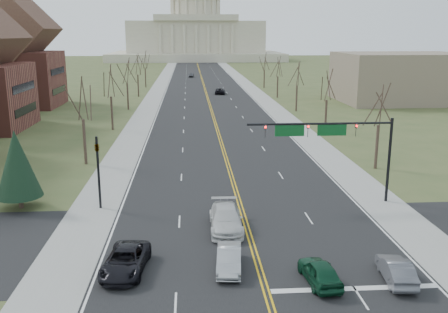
{
  "coord_description": "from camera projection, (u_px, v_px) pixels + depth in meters",
  "views": [
    {
      "loc": [
        -4.1,
        -25.81,
        13.95
      ],
      "look_at": [
        -1.01,
        18.26,
        3.0
      ],
      "focal_mm": 40.0,
      "sensor_mm": 36.0,
      "label": 1
    }
  ],
  "objects": [
    {
      "name": "tree_l_1",
      "position": [
        110.0,
        83.0,
        72.38
      ],
      "size": [
        3.96,
        3.96,
        9.0
      ],
      "color": "#3E2E24",
      "rests_on": "ground"
    },
    {
      "name": "signal_mast",
      "position": [
        331.0,
        136.0,
        40.81
      ],
      "size": [
        12.12,
        0.44,
        7.2
      ],
      "color": "black",
      "rests_on": "ground"
    },
    {
      "name": "tree_r_2",
      "position": [
        297.0,
        75.0,
        90.07
      ],
      "size": [
        3.74,
        3.74,
        8.5
      ],
      "color": "#3E2E24",
      "rests_on": "ground"
    },
    {
      "name": "tree_r_4",
      "position": [
        264.0,
        63.0,
        128.8
      ],
      "size": [
        3.74,
        3.74,
        8.5
      ],
      "color": "#3E2E24",
      "rests_on": "ground"
    },
    {
      "name": "car_nb_outer_lead",
      "position": [
        396.0,
        270.0,
        28.73
      ],
      "size": [
        1.84,
        4.19,
        1.34
      ],
      "primitive_type": "imported",
      "rotation": [
        0.0,
        0.0,
        3.03
      ],
      "color": "#575960",
      "rests_on": "road"
    },
    {
      "name": "car_far_nb",
      "position": [
        220.0,
        91.0,
        117.67
      ],
      "size": [
        2.59,
        5.13,
        1.39
      ],
      "primitive_type": "imported",
      "rotation": [
        0.0,
        0.0,
        3.08
      ],
      "color": "black",
      "rests_on": "road"
    },
    {
      "name": "tree_l_3",
      "position": [
        137.0,
        66.0,
        111.11
      ],
      "size": [
        3.96,
        3.96,
        9.0
      ],
      "color": "#3E2E24",
      "rests_on": "ground"
    },
    {
      "name": "edge_line_left",
      "position": [
        168.0,
        86.0,
        134.46
      ],
      "size": [
        0.15,
        380.0,
        0.01
      ],
      "primitive_type": "cube",
      "color": "silver",
      "rests_on": "road"
    },
    {
      "name": "conifer_l",
      "position": [
        17.0,
        164.0,
        40.05
      ],
      "size": [
        3.64,
        3.64,
        6.5
      ],
      "color": "#3E2E24",
      "rests_on": "ground"
    },
    {
      "name": "car_sb_inner_second",
      "position": [
        226.0,
        219.0,
        36.21
      ],
      "size": [
        2.39,
        5.73,
        1.65
      ],
      "primitive_type": "imported",
      "rotation": [
        0.0,
        0.0,
        -0.01
      ],
      "color": "silver",
      "rests_on": "road"
    },
    {
      "name": "tree_l_2",
      "position": [
        127.0,
        72.0,
        91.74
      ],
      "size": [
        3.96,
        3.96,
        9.0
      ],
      "color": "#3E2E24",
      "rests_on": "ground"
    },
    {
      "name": "center_line",
      "position": [
        204.0,
        86.0,
        135.13
      ],
      "size": [
        0.42,
        380.0,
        0.01
      ],
      "primitive_type": "cube",
      "color": "gold",
      "rests_on": "road"
    },
    {
      "name": "tree_r_0",
      "position": [
        380.0,
        107.0,
        51.34
      ],
      "size": [
        3.74,
        3.74,
        8.5
      ],
      "color": "#3E2E24",
      "rests_on": "ground"
    },
    {
      "name": "car_far_sb",
      "position": [
        191.0,
        75.0,
        162.34
      ],
      "size": [
        1.9,
        4.09,
        1.36
      ],
      "primitive_type": "imported",
      "rotation": [
        0.0,
        0.0,
        -0.08
      ],
      "color": "#4B4C52",
      "rests_on": "road"
    },
    {
      "name": "car_nb_inner_lead",
      "position": [
        320.0,
        272.0,
        28.48
      ],
      "size": [
        2.02,
        4.2,
        1.38
      ],
      "primitive_type": "imported",
      "rotation": [
        0.0,
        0.0,
        3.24
      ],
      "color": "#0D3923",
      "rests_on": "road"
    },
    {
      "name": "edge_line_right",
      "position": [
        240.0,
        86.0,
        135.79
      ],
      "size": [
        0.15,
        380.0,
        0.01
      ],
      "primitive_type": "cube",
      "color": "silver",
      "rests_on": "road"
    },
    {
      "name": "sidewalk_right",
      "position": [
        248.0,
        86.0,
        135.94
      ],
      "size": [
        4.0,
        380.0,
        0.03
      ],
      "primitive_type": "cube",
      "color": "gray",
      "rests_on": "ground"
    },
    {
      "name": "ground",
      "position": [
        264.0,
        283.0,
        28.62
      ],
      "size": [
        600.0,
        600.0,
        0.0
      ],
      "primitive_type": "plane",
      "color": "#3D4D26",
      "rests_on": "ground"
    },
    {
      "name": "tree_r_1",
      "position": [
        327.0,
        87.0,
        70.7
      ],
      "size": [
        3.74,
        3.74,
        8.5
      ],
      "color": "#3E2E24",
      "rests_on": "ground"
    },
    {
      "name": "tree_l_4",
      "position": [
        145.0,
        61.0,
        130.47
      ],
      "size": [
        3.96,
        3.96,
        9.0
      ],
      "color": "#3E2E24",
      "rests_on": "ground"
    },
    {
      "name": "bldg_left_far",
      "position": [
        11.0,
        57.0,
        95.4
      ],
      "size": [
        17.1,
        14.28,
        23.25
      ],
      "color": "brown",
      "rests_on": "ground"
    },
    {
      "name": "cross_road",
      "position": [
        251.0,
        241.0,
        34.43
      ],
      "size": [
        120.0,
        14.0,
        0.01
      ],
      "primitive_type": "cube",
      "color": "black",
      "rests_on": "ground"
    },
    {
      "name": "car_sb_outer_lead",
      "position": [
        125.0,
        261.0,
        29.82
      ],
      "size": [
        2.9,
        5.34,
        1.42
      ],
      "primitive_type": "imported",
      "rotation": [
        0.0,
        0.0,
        -0.11
      ],
      "color": "black",
      "rests_on": "road"
    },
    {
      "name": "tree_l_0",
      "position": [
        82.0,
        101.0,
        53.01
      ],
      "size": [
        3.96,
        3.96,
        9.0
      ],
      "color": "#3E2E24",
      "rests_on": "ground"
    },
    {
      "name": "car_sb_inner_lead",
      "position": [
        229.0,
        259.0,
        30.11
      ],
      "size": [
        1.82,
        4.24,
        1.36
      ],
      "primitive_type": "imported",
      "rotation": [
        0.0,
        0.0,
        -0.1
      ],
      "color": "#989BA0",
      "rests_on": "road"
    },
    {
      "name": "stop_bar",
      "position": [
        355.0,
        288.0,
        27.99
      ],
      "size": [
        9.5,
        0.5,
        0.01
      ],
      "primitive_type": "cube",
      "color": "silver",
      "rests_on": "road"
    },
    {
      "name": "tree_r_3",
      "position": [
        278.0,
        68.0,
        109.43
      ],
      "size": [
        3.74,
        3.74,
        8.5
      ],
      "color": "#3E2E24",
      "rests_on": "ground"
    },
    {
      "name": "bldg_right_mass",
      "position": [
        401.0,
        77.0,
        103.72
      ],
      "size": [
        25.0,
        20.0,
        10.0
      ],
      "primitive_type": "cube",
      "color": "#7B6A57",
      "rests_on": "ground"
    },
    {
      "name": "capitol",
      "position": [
        196.0,
        33.0,
        267.19
      ],
      "size": [
        90.0,
        60.0,
        50.0
      ],
      "color": "beige",
      "rests_on": "ground"
    },
    {
      "name": "road",
      "position": [
        204.0,
        86.0,
        135.13
      ],
      "size": [
        20.0,
        380.0,
        0.01
      ],
      "primitive_type": "cube",
      "color": "black",
      "rests_on": "ground"
    },
    {
      "name": "signal_left",
      "position": [
        98.0,
        164.0,
        40.02
      ],
      "size": [
        0.32,
        0.36,
        6.0
      ],
      "color": "black",
      "rests_on": "ground"
    },
    {
      "name": "sidewalk_left",
      "position": [
        160.0,
        86.0,
        134.31
      ],
      "size": [
        4.0,
        380.0,
        0.03
      ],
      "primitive_type": "cube",
      "color": "gray",
      "rests_on": "ground"
    }
  ]
}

